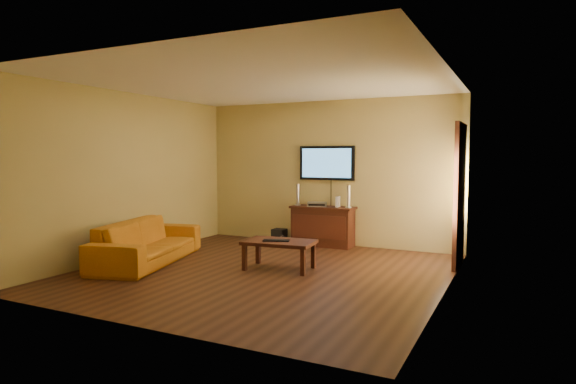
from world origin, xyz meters
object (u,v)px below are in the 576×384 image
Objects in this scene: speaker_left at (298,195)px; game_console at (338,202)px; television at (327,163)px; av_receiver at (317,204)px; coffee_table at (279,244)px; subwoofer at (279,235)px; keyboard at (276,240)px; bottle at (282,240)px; media_console at (323,226)px; speaker_right at (349,197)px; sofa at (148,235)px.

game_console is (0.79, 0.03, -0.09)m from speaker_left.
television is 0.80m from av_receiver.
subwoofer is (-1.06, 2.07, -0.25)m from coffee_table.
subwoofer is 0.60× the size of keyboard.
subwoofer is at bearing 125.11° from bottle.
keyboard is (-0.02, -0.06, 0.07)m from coffee_table.
speaker_left is at bearing -157.34° from television.
television is at bearing 90.00° from media_console.
game_console is 2.13m from keyboard.
television is 0.78m from game_console.
speaker_right is 1.65× the size of subwoofer.
game_console is at bearing 16.36° from bottle.
television reaches higher than sofa.
coffee_table is at bearing -64.55° from bottle.
speaker_left and speaker_right have the same top height.
media_console is 1.18m from television.
bottle is at bearing -167.36° from speaker_right.
television is 5.50× the size of game_console.
game_console is at bearing -56.30° from sofa.
media_console is 0.74m from speaker_left.
media_console is 2.02m from coffee_table.
subwoofer reaches higher than bottle.
speaker_left is at bearing -44.80° from sofa.
television is 2.67× the size of speaker_right.
speaker_right is at bearing -21.77° from television.
coffee_table is at bearing -102.83° from av_receiver.
coffee_table is 1.95m from bottle.
keyboard is at bearing -87.29° from television.
television is 2.67× the size of speaker_left.
keyboard reaches higher than bottle.
television is at bearing 92.71° from keyboard.
game_console is at bearing 1.89° from media_console.
speaker_left is (-0.50, -0.02, 0.55)m from media_console.
subwoofer is (1.00, 2.56, -0.31)m from sofa.
speaker_right is (0.50, -0.01, 0.55)m from media_console.
speaker_left is 0.89m from bottle.
speaker_left reaches higher than subwoofer.
television reaches higher than keyboard.
speaker_left is (-0.63, 2.00, 0.55)m from coffee_table.
keyboard is (0.61, -2.06, -0.48)m from speaker_left.
coffee_table is 2.17m from speaker_left.
bottle is at bearing -146.14° from television.
game_console is (-0.21, 0.02, -0.09)m from speaker_right.
television reaches higher than av_receiver.
speaker_left is at bearing 157.17° from av_receiver.
television is at bearing -50.49° from sofa.
speaker_right is 2.06× the size of game_console.
av_receiver is at bearing -155.09° from media_console.
game_console is (0.16, 2.03, 0.46)m from coffee_table.
game_console is (0.39, 0.06, 0.06)m from av_receiver.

